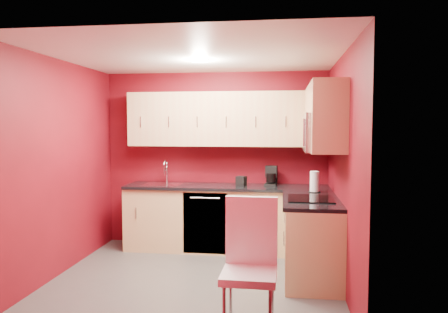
% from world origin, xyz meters
% --- Properties ---
extents(floor, '(3.20, 3.20, 0.00)m').
position_xyz_m(floor, '(0.00, 0.00, 0.00)').
color(floor, '#44423F').
rests_on(floor, ground).
extents(ceiling, '(3.20, 3.20, 0.00)m').
position_xyz_m(ceiling, '(0.00, 0.00, 2.50)').
color(ceiling, white).
rests_on(ceiling, wall_back).
extents(wall_back, '(3.20, 0.00, 3.20)m').
position_xyz_m(wall_back, '(0.00, 1.50, 1.25)').
color(wall_back, maroon).
rests_on(wall_back, floor).
extents(wall_front, '(3.20, 0.00, 3.20)m').
position_xyz_m(wall_front, '(0.00, -1.50, 1.25)').
color(wall_front, maroon).
rests_on(wall_front, floor).
extents(wall_left, '(0.00, 3.00, 3.00)m').
position_xyz_m(wall_left, '(-1.60, 0.00, 1.25)').
color(wall_left, maroon).
rests_on(wall_left, floor).
extents(wall_right, '(0.00, 3.00, 3.00)m').
position_xyz_m(wall_right, '(1.60, 0.00, 1.25)').
color(wall_right, maroon).
rests_on(wall_right, floor).
extents(base_cabinets_back, '(2.80, 0.60, 0.87)m').
position_xyz_m(base_cabinets_back, '(0.20, 1.20, 0.43)').
color(base_cabinets_back, tan).
rests_on(base_cabinets_back, floor).
extents(base_cabinets_right, '(0.60, 1.30, 0.87)m').
position_xyz_m(base_cabinets_right, '(1.30, 0.25, 0.43)').
color(base_cabinets_right, tan).
rests_on(base_cabinets_right, floor).
extents(countertop_back, '(2.80, 0.63, 0.04)m').
position_xyz_m(countertop_back, '(0.20, 1.19, 0.89)').
color(countertop_back, black).
rests_on(countertop_back, base_cabinets_back).
extents(countertop_right, '(0.63, 1.27, 0.04)m').
position_xyz_m(countertop_right, '(1.29, 0.23, 0.89)').
color(countertop_right, black).
rests_on(countertop_right, base_cabinets_right).
extents(upper_cabinets_back, '(2.80, 0.35, 0.75)m').
position_xyz_m(upper_cabinets_back, '(0.20, 1.32, 1.83)').
color(upper_cabinets_back, tan).
rests_on(upper_cabinets_back, wall_back).
extents(upper_cabinets_right, '(0.35, 1.55, 0.75)m').
position_xyz_m(upper_cabinets_right, '(1.42, 0.44, 1.89)').
color(upper_cabinets_right, tan).
rests_on(upper_cabinets_right, wall_right).
extents(microwave, '(0.42, 0.76, 0.42)m').
position_xyz_m(microwave, '(1.39, 0.20, 1.66)').
color(microwave, silver).
rests_on(microwave, upper_cabinets_right).
extents(cooktop, '(0.50, 0.55, 0.01)m').
position_xyz_m(cooktop, '(1.28, 0.20, 0.92)').
color(cooktop, black).
rests_on(cooktop, countertop_right).
extents(sink, '(0.52, 0.42, 0.35)m').
position_xyz_m(sink, '(-0.70, 1.20, 0.94)').
color(sink, silver).
rests_on(sink, countertop_back).
extents(dishwasher_front, '(0.60, 0.02, 0.82)m').
position_xyz_m(dishwasher_front, '(-0.05, 0.91, 0.43)').
color(dishwasher_front, black).
rests_on(dishwasher_front, base_cabinets_back).
extents(downlight, '(0.20, 0.20, 0.01)m').
position_xyz_m(downlight, '(0.00, 0.30, 2.48)').
color(downlight, white).
rests_on(downlight, ceiling).
extents(coffee_maker, '(0.18, 0.23, 0.27)m').
position_xyz_m(coffee_maker, '(0.80, 1.29, 1.04)').
color(coffee_maker, black).
rests_on(coffee_maker, countertop_back).
extents(napkin_holder, '(0.15, 0.15, 0.13)m').
position_xyz_m(napkin_holder, '(0.40, 1.19, 0.98)').
color(napkin_holder, black).
rests_on(napkin_holder, countertop_back).
extents(paper_towel, '(0.15, 0.15, 0.26)m').
position_xyz_m(paper_towel, '(1.36, 0.73, 1.04)').
color(paper_towel, silver).
rests_on(paper_towel, countertop_right).
extents(dining_chair, '(0.46, 0.48, 1.12)m').
position_xyz_m(dining_chair, '(0.70, -1.20, 0.56)').
color(dining_chair, white).
rests_on(dining_chair, floor).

